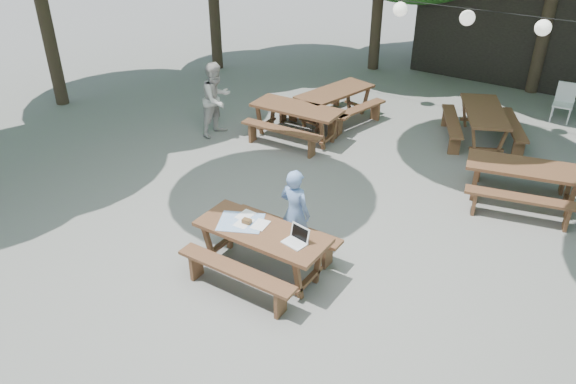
# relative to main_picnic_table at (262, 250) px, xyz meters

# --- Properties ---
(ground) EXTENTS (80.00, 80.00, 0.00)m
(ground) POSITION_rel_main_picnic_table_xyz_m (0.64, 1.38, -0.39)
(ground) COLOR #63635E
(ground) RESTS_ON ground
(pavilion) EXTENTS (6.00, 3.00, 2.80)m
(pavilion) POSITION_rel_main_picnic_table_xyz_m (1.14, 11.88, 1.01)
(pavilion) COLOR black
(pavilion) RESTS_ON ground
(main_picnic_table) EXTENTS (2.00, 1.58, 0.75)m
(main_picnic_table) POSITION_rel_main_picnic_table_xyz_m (0.00, 0.00, 0.00)
(main_picnic_table) COLOR #4D2C1B
(main_picnic_table) RESTS_ON ground
(picnic_table_nw) EXTENTS (2.03, 1.64, 0.75)m
(picnic_table_nw) POSITION_rel_main_picnic_table_xyz_m (-2.14, 4.35, 0.00)
(picnic_table_nw) COLOR #4D2C1B
(picnic_table_nw) RESTS_ON ground
(picnic_table_ne) EXTENTS (2.20, 1.96, 0.75)m
(picnic_table_ne) POSITION_rel_main_picnic_table_xyz_m (2.76, 4.18, 0.00)
(picnic_table_ne) COLOR #4D2C1B
(picnic_table_ne) RESTS_ON ground
(picnic_table_far_w) EXTENTS (1.99, 2.23, 0.75)m
(picnic_table_far_w) POSITION_rel_main_picnic_table_xyz_m (-1.92, 5.71, 0.00)
(picnic_table_far_w) COLOR #4D2C1B
(picnic_table_far_w) RESTS_ON ground
(picnic_table_far_e) EXTENTS (2.23, 2.39, 0.75)m
(picnic_table_far_e) POSITION_rel_main_picnic_table_xyz_m (1.40, 6.42, 0.00)
(picnic_table_far_e) COLOR #4D2C1B
(picnic_table_far_e) RESTS_ON ground
(woman) EXTENTS (0.56, 0.39, 1.46)m
(woman) POSITION_rel_main_picnic_table_xyz_m (0.13, 0.70, 0.34)
(woman) COLOR #7497D4
(woman) RESTS_ON ground
(second_person) EXTENTS (0.69, 0.86, 1.67)m
(second_person) POSITION_rel_main_picnic_table_xyz_m (-3.77, 3.59, 0.45)
(second_person) COLOR beige
(second_person) RESTS_ON ground
(plastic_chair) EXTENTS (0.47, 0.47, 0.90)m
(plastic_chair) POSITION_rel_main_picnic_table_xyz_m (2.67, 8.66, -0.13)
(plastic_chair) COLOR white
(plastic_chair) RESTS_ON ground
(laptop) EXTENTS (0.37, 0.32, 0.24)m
(laptop) POSITION_rel_main_picnic_table_xyz_m (0.59, 0.02, 0.42)
(laptop) COLOR white
(laptop) RESTS_ON main_picnic_table
(tabletop_clutter) EXTENTS (0.82, 0.77, 0.08)m
(tabletop_clutter) POSITION_rel_main_picnic_table_xyz_m (-0.36, 0.01, 0.37)
(tabletop_clutter) COLOR #3A78C6
(tabletop_clutter) RESTS_ON main_picnic_table
(paper_lanterns) EXTENTS (9.00, 0.34, 0.38)m
(paper_lanterns) POSITION_rel_main_picnic_table_xyz_m (0.45, 7.38, 2.02)
(paper_lanterns) COLOR black
(paper_lanterns) RESTS_ON ground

